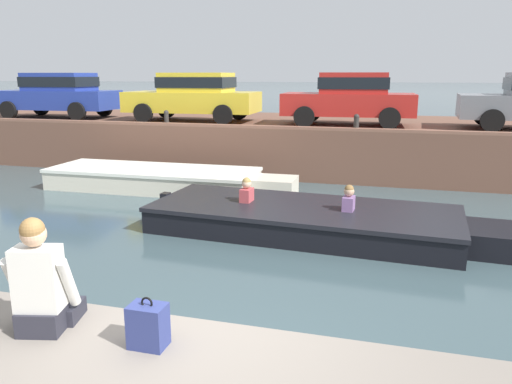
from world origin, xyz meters
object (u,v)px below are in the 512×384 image
(car_leftmost_blue, at_px, (58,93))
(car_centre_red, at_px, (350,97))
(mooring_bollard_west, at_px, (166,117))
(bottle_drink, at_px, (47,326))
(mooring_bollard_mid, at_px, (356,122))
(motorboat_passing, at_px, (317,220))
(car_left_inner_yellow, at_px, (194,95))
(boat_moored_west_cream, at_px, (163,179))
(person_seated_left, at_px, (42,287))
(backpack_on_ledge, at_px, (149,326))

(car_leftmost_blue, relative_size, car_centre_red, 1.09)
(mooring_bollard_west, xyz_separation_m, bottle_drink, (4.07, -10.76, -0.71))
(car_leftmost_blue, xyz_separation_m, car_centre_red, (10.12, -0.00, -0.00))
(mooring_bollard_west, distance_m, mooring_bollard_mid, 5.61)
(motorboat_passing, distance_m, car_left_inner_yellow, 8.23)
(boat_moored_west_cream, xyz_separation_m, person_seated_left, (3.14, -8.57, 1.01))
(boat_moored_west_cream, bearing_deg, backpack_on_ledge, -64.53)
(mooring_bollard_mid, bearing_deg, car_left_inner_yellow, 164.58)
(mooring_bollard_west, bearing_deg, car_centre_red, 15.47)
(car_leftmost_blue, height_order, car_centre_red, same)
(motorboat_passing, height_order, bottle_drink, bottle_drink)
(mooring_bollard_west, relative_size, mooring_bollard_mid, 1.00)
(motorboat_passing, relative_size, car_centre_red, 1.80)
(mooring_bollard_west, bearing_deg, backpack_on_ledge, -65.24)
(boat_moored_west_cream, distance_m, mooring_bollard_west, 2.66)
(motorboat_passing, bearing_deg, car_centre_red, 90.19)
(motorboat_passing, xyz_separation_m, mooring_bollard_west, (-5.31, 4.74, 1.45))
(car_left_inner_yellow, distance_m, backpack_on_ledge, 13.03)
(car_leftmost_blue, relative_size, person_seated_left, 4.44)
(motorboat_passing, relative_size, bottle_drink, 34.67)
(car_left_inner_yellow, height_order, bottle_drink, car_left_inner_yellow)
(car_leftmost_blue, bearing_deg, motorboat_passing, -31.46)
(person_seated_left, bearing_deg, backpack_on_ledge, -0.45)
(car_leftmost_blue, relative_size, car_left_inner_yellow, 1.00)
(motorboat_passing, bearing_deg, backpack_on_ledge, -93.85)
(motorboat_passing, xyz_separation_m, car_left_inner_yellow, (-5.01, 6.20, 2.06))
(motorboat_passing, relative_size, person_seated_left, 7.33)
(car_left_inner_yellow, bearing_deg, mooring_bollard_west, -101.69)
(bottle_drink, bearing_deg, mooring_bollard_mid, 81.85)
(car_centre_red, distance_m, mooring_bollard_west, 5.53)
(motorboat_passing, height_order, car_leftmost_blue, car_leftmost_blue)
(car_left_inner_yellow, bearing_deg, car_leftmost_blue, 179.99)
(car_leftmost_blue, height_order, backpack_on_ledge, car_leftmost_blue)
(bottle_drink, height_order, backpack_on_ledge, backpack_on_ledge)
(car_leftmost_blue, xyz_separation_m, mooring_bollard_west, (4.82, -1.47, -0.61))
(bottle_drink, relative_size, backpack_on_ledge, 0.50)
(car_left_inner_yellow, height_order, mooring_bollard_west, car_left_inner_yellow)
(person_seated_left, bearing_deg, motorboat_passing, 77.20)
(car_centre_red, xyz_separation_m, person_seated_left, (-1.32, -12.12, -1.03))
(car_left_inner_yellow, distance_m, mooring_bollard_mid, 5.54)
(car_centre_red, bearing_deg, person_seated_left, -96.23)
(boat_moored_west_cream, relative_size, mooring_bollard_west, 14.79)
(car_leftmost_blue, bearing_deg, person_seated_left, -54.03)
(car_leftmost_blue, bearing_deg, mooring_bollard_west, -16.91)
(mooring_bollard_mid, relative_size, backpack_on_ledge, 1.09)
(car_centre_red, height_order, bottle_drink, car_centre_red)
(motorboat_passing, height_order, car_left_inner_yellow, car_left_inner_yellow)
(backpack_on_ledge, bearing_deg, mooring_bollard_west, 114.76)
(backpack_on_ledge, bearing_deg, car_centre_red, 88.21)
(boat_moored_west_cream, height_order, bottle_drink, bottle_drink)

